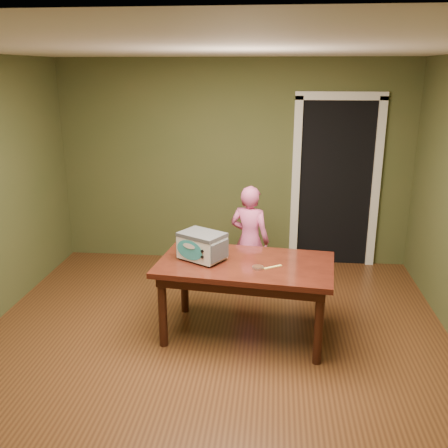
# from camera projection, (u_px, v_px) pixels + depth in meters

# --- Properties ---
(floor) EXTENTS (5.00, 5.00, 0.00)m
(floor) POSITION_uv_depth(u_px,v_px,m) (209.00, 360.00, 4.40)
(floor) COLOR brown
(floor) RESTS_ON ground
(room_shell) EXTENTS (4.52, 5.02, 2.61)m
(room_shell) POSITION_uv_depth(u_px,v_px,m) (207.00, 169.00, 3.89)
(room_shell) COLOR #4B4D29
(room_shell) RESTS_ON ground
(doorway) EXTENTS (1.10, 0.66, 2.25)m
(doorway) POSITION_uv_depth(u_px,v_px,m) (333.00, 180.00, 6.60)
(doorway) COLOR black
(doorway) RESTS_ON ground
(dining_table) EXTENTS (1.69, 1.07, 0.75)m
(dining_table) POSITION_uv_depth(u_px,v_px,m) (245.00, 272.00, 4.63)
(dining_table) COLOR #36130C
(dining_table) RESTS_ON floor
(toy_oven) EXTENTS (0.49, 0.45, 0.26)m
(toy_oven) POSITION_uv_depth(u_px,v_px,m) (202.00, 245.00, 4.62)
(toy_oven) COLOR #4C4F54
(toy_oven) RESTS_ON dining_table
(baking_pan) EXTENTS (0.10, 0.10, 0.02)m
(baking_pan) POSITION_uv_depth(u_px,v_px,m) (258.00, 267.00, 4.45)
(baking_pan) COLOR silver
(baking_pan) RESTS_ON dining_table
(spatula) EXTENTS (0.16, 0.12, 0.01)m
(spatula) POSITION_uv_depth(u_px,v_px,m) (273.00, 267.00, 4.48)
(spatula) COLOR #F2D869
(spatula) RESTS_ON dining_table
(child) EXTENTS (0.53, 0.43, 1.25)m
(child) POSITION_uv_depth(u_px,v_px,m) (250.00, 240.00, 5.57)
(child) COLOR #E05C96
(child) RESTS_ON floor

